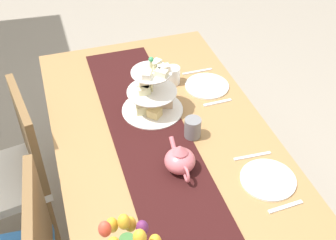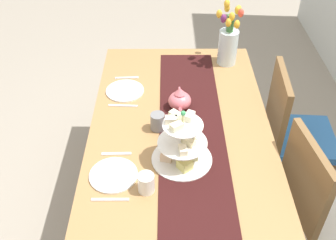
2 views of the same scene
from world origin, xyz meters
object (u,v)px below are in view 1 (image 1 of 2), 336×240
Objects in this scene: tiered_cake_stand at (152,94)px; knife_left at (252,156)px; chair_right at (12,169)px; fork_left at (285,207)px; mug_grey at (193,128)px; dinner_plate_left at (268,180)px; dining_table at (165,153)px; dinner_plate_right at (207,86)px; fork_right at (217,103)px; mug_white_text at (173,75)px; teapot at (180,160)px; knife_right at (197,71)px.

tiered_cake_stand is 1.79× the size of knife_left.
chair_right is 6.07× the size of fork_left.
fork_left is at bearing -126.94° from chair_right.
fork_left is at bearing -157.42° from mug_grey.
dining_table is at bearing 41.48° from dinner_plate_left.
dinner_plate_right is at bearing 0.00° from fork_left.
chair_right is at bearing 53.06° from fork_left.
mug_grey is at bearing -100.57° from dining_table.
fork_right is 1.58× the size of mug_grey.
dinner_plate_left is 0.79m from mug_white_text.
mug_grey is (0.49, 0.20, 0.05)m from fork_left.
mug_grey is (-0.24, -0.12, -0.05)m from tiered_cake_stand.
knife_left is at bearing -115.40° from chair_right.
teapot is at bearing 138.81° from fork_right.
teapot is 2.51× the size of mug_grey.
dining_table is 10.44× the size of knife_left.
tiered_cake_stand is 1.32× the size of dinner_plate_right.
dinner_plate_right is at bearing 0.00° from dinner_plate_left.
tiered_cake_stand is 0.68m from dinner_plate_left.
knife_right reaches higher than dining_table.
knife_left is at bearing 0.00° from fork_left.
mug_grey is (-0.34, 0.20, 0.05)m from dinner_plate_right.
tiered_cake_stand is 0.42m from knife_right.
mug_grey is (-0.29, -0.84, 0.30)m from chair_right.
mug_white_text is (0.13, -0.89, 0.29)m from chair_right.
dinner_plate_right is 1.53× the size of fork_right.
knife_left is at bearing -93.69° from teapot.
dining_table is at bearing -110.68° from chair_right.
dining_table is 0.26m from teapot.
dinner_plate_left is (-0.17, -0.33, -0.05)m from teapot.
chair_right is 0.94m from mug_grey.
dinner_plate_left reaches higher than knife_left.
teapot is at bearing -180.00° from tiered_cake_stand.
knife_right is at bearing 0.00° from dinner_plate_left.
dinner_plate_left is 0.69m from dinner_plate_right.
dining_table is 0.38m from fork_right.
fork_left is (-0.52, -0.33, 0.10)m from dining_table.
teapot is 2.51× the size of mug_white_text.
dining_table is at bearing 157.43° from mug_white_text.
mug_white_text is (0.92, 0.16, 0.04)m from fork_left.
tiered_cake_stand is 0.34m from fork_right.
dinner_plate_right is at bearing -87.62° from chair_right.
dinner_plate_right is (0.54, 0.00, 0.00)m from knife_left.
knife_right is at bearing -26.25° from teapot.
teapot is at bearing 86.31° from knife_left.
mug_white_text is at bearing -41.39° from tiered_cake_stand.
knife_right is (0.66, -0.33, -0.06)m from teapot.
chair_right is 1.25m from dinner_plate_left.
tiered_cake_stand is 2.03× the size of fork_left.
fork_left is 0.65× the size of dinner_plate_right.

